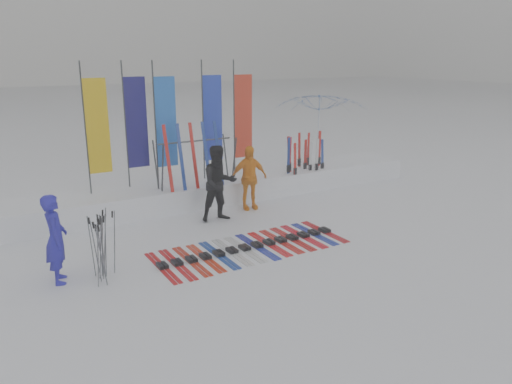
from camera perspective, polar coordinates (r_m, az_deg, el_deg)
ground at (r=9.98m, az=3.72°, el=-7.83°), size 120.00×120.00×0.00m
snow_bank at (r=13.71m, az=-7.12°, el=-0.03°), size 14.00×1.60×0.60m
person_blue at (r=9.48m, az=-21.91°, el=-5.00°), size 0.47×0.64×1.63m
person_black at (r=12.06m, az=-4.22°, el=0.97°), size 0.94×0.76×1.86m
person_yellow at (r=12.96m, az=-0.83°, el=1.64°), size 1.04×0.56×1.68m
tent_canopy at (r=16.85m, az=7.34°, el=6.68°), size 3.15×3.21×2.78m
ski_row at (r=10.54m, az=-0.65°, el=-6.28°), size 4.08×1.67×0.07m
pole_cluster at (r=9.45m, az=-17.22°, el=-6.06°), size 0.47×0.64×1.25m
feather_flags at (r=13.31m, az=-9.50°, el=7.96°), size 4.57×0.32×3.20m
ski_rack at (r=13.07m, az=-6.92°, el=4.09°), size 2.04×0.80×1.23m
upright_skis at (r=15.01m, az=5.50°, el=3.30°), size 1.51×0.89×1.67m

